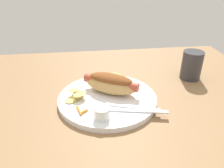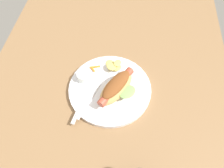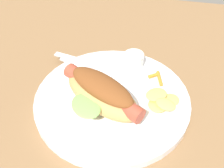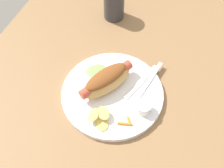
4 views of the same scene
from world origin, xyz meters
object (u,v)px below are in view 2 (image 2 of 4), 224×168
at_px(sauce_ramekin, 83,77).
at_px(knife, 88,101).
at_px(fork, 82,102).
at_px(hot_dog, 116,87).
at_px(chips_pile, 113,66).
at_px(carrot_garnish, 94,68).
at_px(plate, 110,89).

distance_m(sauce_ramekin, knife, 0.09).
bearing_deg(fork, hot_dog, 128.53).
bearing_deg(fork, chips_pile, 162.62).
bearing_deg(carrot_garnish, fork, 173.49).
relative_size(sauce_ramekin, chips_pile, 0.54).
xyz_separation_m(plate, chips_pile, (0.09, -0.00, 0.02)).
relative_size(plate, chips_pile, 3.79).
bearing_deg(carrot_garnish, sauce_ramekin, 150.38).
relative_size(sauce_ramekin, knife, 0.28).
xyz_separation_m(hot_dog, carrot_garnish, (0.09, 0.09, -0.03)).
relative_size(hot_dog, fork, 1.10).
xyz_separation_m(fork, knife, (0.01, -0.02, -0.00)).
bearing_deg(sauce_ramekin, knife, -158.83).
height_order(fork, carrot_garnish, carrot_garnish).
bearing_deg(knife, plate, 152.46).
bearing_deg(plate, carrot_garnish, 41.60).
bearing_deg(carrot_garnish, hot_dog, -134.59).
relative_size(plate, carrot_garnish, 7.35).
bearing_deg(knife, hot_dog, 137.43).
bearing_deg(chips_pile, knife, 156.09).
bearing_deg(hot_dog, chips_pile, -138.01).
height_order(sauce_ramekin, knife, sauce_ramekin).
height_order(hot_dog, carrot_garnish, hot_dog).
distance_m(sauce_ramekin, fork, 0.10).
height_order(plate, fork, fork).
height_order(plate, carrot_garnish, carrot_garnish).
xyz_separation_m(plate, carrot_garnish, (0.08, 0.07, 0.01)).
relative_size(plate, knife, 1.94).
distance_m(fork, chips_pile, 0.18).
bearing_deg(sauce_ramekin, chips_pile, -56.67).
bearing_deg(hot_dog, sauce_ramekin, -77.10).
bearing_deg(sauce_ramekin, carrot_garnish, -29.62).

